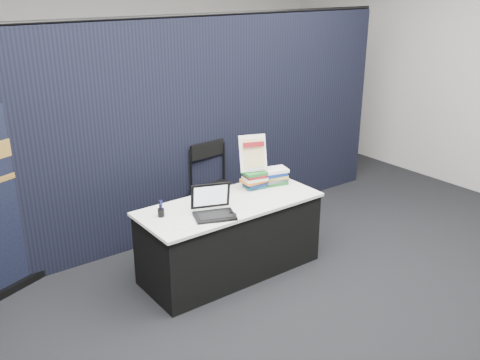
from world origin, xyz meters
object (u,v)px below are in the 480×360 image
object	(u,v)px
info_sign	(253,154)
display_table	(230,237)
book_stack_short	(274,176)
book_stack_tall	(255,179)
stacking_chair	(217,186)
laptop	(211,209)

from	to	relation	value
info_sign	display_table	bearing A→B (deg)	-134.82
book_stack_short	info_sign	xyz separation A→B (m)	(-0.24, 0.07, 0.28)
book_stack_tall	stacking_chair	bearing A→B (deg)	93.71
display_table	stacking_chair	xyz separation A→B (m)	(0.39, 0.80, 0.21)
laptop	book_stack_tall	bearing A→B (deg)	43.38
book_stack_tall	book_stack_short	distance (m)	0.24
book_stack_short	stacking_chair	xyz separation A→B (m)	(-0.28, 0.67, -0.25)
laptop	book_stack_short	size ratio (longest dim) A/B	1.64
display_table	laptop	xyz separation A→B (m)	(-0.31, -0.14, 0.44)
info_sign	laptop	bearing A→B (deg)	-135.07
book_stack_tall	stacking_chair	world-z (taller)	stacking_chair
book_stack_short	stacking_chair	size ratio (longest dim) A/B	0.25
display_table	book_stack_short	distance (m)	0.82
book_stack_tall	stacking_chair	xyz separation A→B (m)	(-0.04, 0.63, -0.26)
display_table	book_stack_tall	world-z (taller)	book_stack_tall
laptop	info_sign	size ratio (longest dim) A/B	1.13
display_table	stacking_chair	world-z (taller)	stacking_chair
laptop	stacking_chair	distance (m)	1.19
book_stack_tall	book_stack_short	world-z (taller)	book_stack_tall
laptop	info_sign	bearing A→B (deg)	45.36
stacking_chair	laptop	bearing A→B (deg)	-130.92
display_table	stacking_chair	size ratio (longest dim) A/B	1.71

